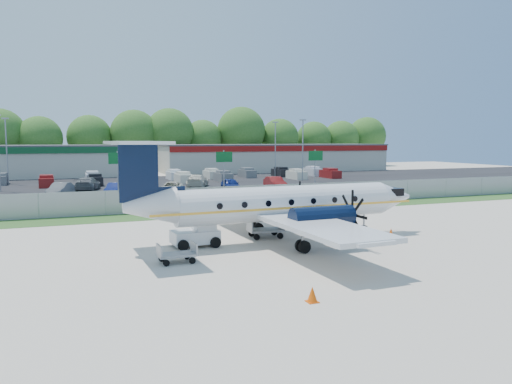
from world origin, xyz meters
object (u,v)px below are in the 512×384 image
object	(u,v)px
baggage_cart_near	(177,254)
baggage_cart_far	(266,229)
pushback_tug	(197,235)
aircraft	(280,203)

from	to	relation	value
baggage_cart_near	baggage_cart_far	bearing A→B (deg)	33.01
pushback_tug	baggage_cart_near	size ratio (longest dim) A/B	1.43
baggage_cart_near	baggage_cart_far	xyz separation A→B (m)	(6.59, 4.28, 0.08)
pushback_tug	baggage_cart_far	world-z (taller)	pushback_tug
pushback_tug	baggage_cart_near	distance (m)	3.92
aircraft	pushback_tug	bearing A→B (deg)	173.97
aircraft	baggage_cart_near	bearing A→B (deg)	-157.41
pushback_tug	baggage_cart_far	xyz separation A→B (m)	(4.65, 0.88, -0.15)
aircraft	baggage_cart_near	size ratio (longest dim) A/B	10.30
aircraft	baggage_cart_far	xyz separation A→B (m)	(-0.32, 1.41, -1.81)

